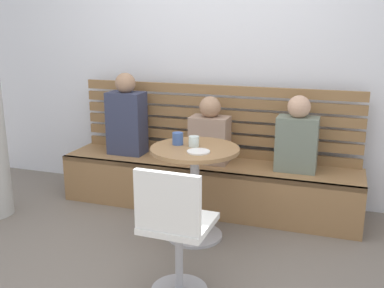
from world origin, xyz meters
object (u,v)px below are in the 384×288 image
booth_bench (207,185)px  cup_glass_short (194,141)px  cafe_table (195,175)px  plate_small (198,152)px  white_chair (175,228)px  cup_mug_blue (178,139)px  person_child_left (210,134)px  person_child_middle (297,138)px  person_adult (127,118)px

booth_bench → cup_glass_short: bearing=-83.4°
booth_bench → cup_glass_short: cup_glass_short is taller
cafe_table → plate_small: plate_small is taller
white_chair → booth_bench: bearing=99.2°
cup_mug_blue → white_chair: bearing=-70.7°
cup_glass_short → cup_mug_blue: bearing=174.3°
booth_bench → plate_small: plate_small is taller
white_chair → person_child_left: (-0.21, 1.42, 0.24)m
person_child_left → white_chair: bearing=-81.6°
cup_mug_blue → plate_small: (0.22, -0.16, -0.04)m
booth_bench → person_child_middle: size_ratio=4.21×
person_adult → cup_mug_blue: (0.74, -0.59, 0.00)m
person_adult → person_child_left: 0.83m
white_chair → person_child_middle: person_child_middle is taller
cup_mug_blue → booth_bench: bearing=82.7°
booth_bench → cafe_table: cafe_table is taller
white_chair → cafe_table: bearing=100.2°
plate_small → cup_mug_blue: bearing=144.1°
booth_bench → white_chair: bearing=-80.8°
person_adult → cafe_table: bearing=-35.1°
booth_bench → person_adult: (-0.81, 0.03, 0.57)m
booth_bench → cafe_table: 0.67m
booth_bench → person_child_left: size_ratio=4.52×
booth_bench → cup_glass_short: (0.07, -0.57, 0.56)m
person_child_middle → cup_glass_short: size_ratio=8.02×
cafe_table → person_child_left: (-0.06, 0.60, 0.18)m
booth_bench → person_child_left: person_child_left is taller
plate_small → cafe_table: bearing=119.5°
person_adult → cup_mug_blue: bearing=-38.5°
cafe_table → cup_mug_blue: (-0.15, 0.04, 0.27)m
cafe_table → cup_mug_blue: bearing=165.5°
booth_bench → person_child_middle: person_child_middle is taller
white_chair → cup_mug_blue: bearing=109.3°
cafe_table → plate_small: size_ratio=4.35×
white_chair → cup_glass_short: 0.91m
person_adult → person_child_middle: bearing=-0.2°
person_child_left → cup_glass_short: size_ratio=7.47×
person_child_middle → cup_mug_blue: size_ratio=6.75×
white_chair → person_child_left: size_ratio=1.42×
person_child_left → cup_mug_blue: 0.58m
cafe_table → cup_mug_blue: cup_mug_blue is taller
white_chair → person_adult: bearing=125.8°
cup_mug_blue → person_adult: bearing=141.5°
booth_bench → person_adult: size_ratio=3.50×
white_chair → person_child_middle: (0.55, 1.44, 0.26)m
person_child_middle → cafe_table: bearing=-138.2°
person_adult → cup_mug_blue: person_adult is taller
person_adult → person_child_middle: (1.59, -0.00, -0.06)m
cafe_table → person_child_middle: (0.70, 0.62, 0.20)m
plate_small → person_child_middle: bearing=49.8°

